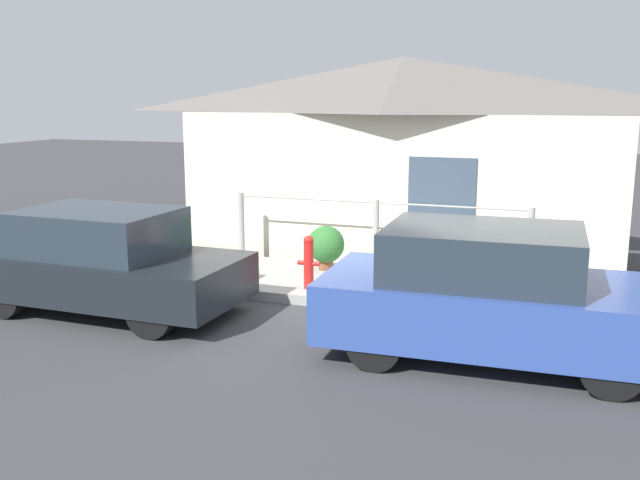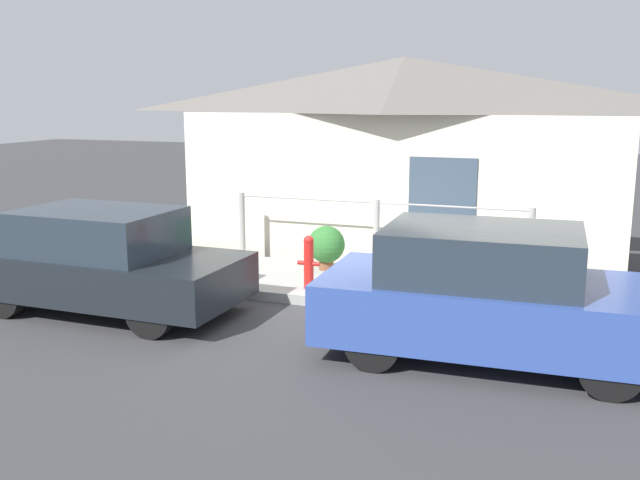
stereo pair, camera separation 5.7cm
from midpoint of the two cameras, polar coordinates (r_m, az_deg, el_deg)
ground_plane at (r=9.92m, az=1.60°, el=-5.58°), size 60.00×60.00×0.00m
sidewalk at (r=10.85m, az=3.35°, el=-3.70°), size 24.00×2.06×0.14m
house at (r=12.77m, az=6.69°, el=11.24°), size 8.00×2.23×3.57m
fence at (r=11.51m, az=4.66°, el=0.74°), size 4.90×0.10×1.13m
car_left at (r=10.11m, az=-16.65°, el=-1.65°), size 3.73×1.75×1.41m
car_right at (r=8.19m, az=13.68°, el=-4.29°), size 3.90×1.92×1.49m
fire_hydrant at (r=10.33m, az=-0.75°, el=-1.68°), size 0.34×0.15×0.79m
potted_plant_near_hydrant at (r=11.45m, az=0.65°, el=-0.42°), size 0.60×0.60×0.72m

